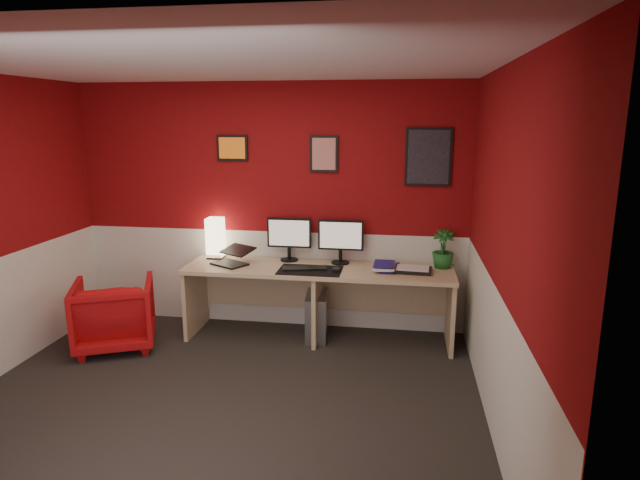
{
  "coord_description": "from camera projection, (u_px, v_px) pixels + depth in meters",
  "views": [
    {
      "loc": [
        1.33,
        -3.55,
        2.14
      ],
      "look_at": [
        0.6,
        1.21,
        1.05
      ],
      "focal_mm": 30.15,
      "sensor_mm": 36.0,
      "label": 1
    }
  ],
  "objects": [
    {
      "name": "book_bottom",
      "position": [
        377.0,
        268.0,
        5.12
      ],
      "size": [
        0.28,
        0.35,
        0.03
      ],
      "primitive_type": "imported",
      "rotation": [
        0.0,
        0.0,
        0.15
      ],
      "color": "navy",
      "rests_on": "desk"
    },
    {
      "name": "wall_front",
      "position": [
        57.0,
        348.0,
        2.12
      ],
      "size": [
        4.0,
        0.01,
        2.5
      ],
      "primitive_type": "cube",
      "color": "maroon",
      "rests_on": "ground"
    },
    {
      "name": "zen_tray",
      "position": [
        413.0,
        270.0,
        5.06
      ],
      "size": [
        0.37,
        0.27,
        0.03
      ],
      "primitive_type": "cube",
      "rotation": [
        0.0,
        0.0,
        -0.07
      ],
      "color": "black",
      "rests_on": "desk"
    },
    {
      "name": "mouse",
      "position": [
        336.0,
        270.0,
        5.05
      ],
      "size": [
        0.06,
        0.1,
        0.03
      ],
      "primitive_type": "cube",
      "rotation": [
        0.0,
        0.0,
        -0.01
      ],
      "color": "black",
      "rests_on": "desk_mat"
    },
    {
      "name": "armchair",
      "position": [
        114.0,
        314.0,
        5.1
      ],
      "size": [
        0.94,
        0.95,
        0.66
      ],
      "primitive_type": "imported",
      "rotation": [
        0.0,
        0.0,
        3.56
      ],
      "color": "red",
      "rests_on": "ground"
    },
    {
      "name": "ground",
      "position": [
        218.0,
        406.0,
        4.09
      ],
      "size": [
        4.0,
        3.5,
        0.01
      ],
      "primitive_type": "cube",
      "color": "black",
      "rests_on": "ground"
    },
    {
      "name": "potted_plant",
      "position": [
        443.0,
        249.0,
        5.15
      ],
      "size": [
        0.23,
        0.23,
        0.38
      ],
      "primitive_type": "imported",
      "rotation": [
        0.0,
        0.0,
        -0.12
      ],
      "color": "#19591E",
      "rests_on": "desk"
    },
    {
      "name": "wall_right",
      "position": [
        503.0,
        257.0,
        3.51
      ],
      "size": [
        0.01,
        3.5,
        2.5
      ],
      "primitive_type": "cube",
      "color": "maroon",
      "rests_on": "ground"
    },
    {
      "name": "ceiling",
      "position": [
        202.0,
        62.0,
        3.53
      ],
      "size": [
        4.0,
        3.5,
        0.01
      ],
      "primitive_type": "cube",
      "color": "white",
      "rests_on": "ground"
    },
    {
      "name": "desk_mat",
      "position": [
        310.0,
        270.0,
        5.09
      ],
      "size": [
        0.6,
        0.38,
        0.01
      ],
      "primitive_type": "cube",
      "color": "black",
      "rests_on": "desk"
    },
    {
      "name": "laptop",
      "position": [
        229.0,
        254.0,
        5.27
      ],
      "size": [
        0.4,
        0.37,
        0.22
      ],
      "primitive_type": "cube",
      "rotation": [
        0.0,
        0.0,
        -0.54
      ],
      "color": "black",
      "rests_on": "desk"
    },
    {
      "name": "monitor_right",
      "position": [
        341.0,
        235.0,
        5.29
      ],
      "size": [
        0.45,
        0.06,
        0.58
      ],
      "primitive_type": "cube",
      "color": "black",
      "rests_on": "desk"
    },
    {
      "name": "wainscot_back",
      "position": [
        272.0,
        278.0,
        5.66
      ],
      "size": [
        4.0,
        0.01,
        1.0
      ],
      "primitive_type": "cube",
      "color": "silver",
      "rests_on": "ground"
    },
    {
      "name": "monitor_left",
      "position": [
        289.0,
        233.0,
        5.39
      ],
      "size": [
        0.45,
        0.06,
        0.58
      ],
      "primitive_type": "cube",
      "color": "black",
      "rests_on": "desk"
    },
    {
      "name": "book_middle",
      "position": [
        373.0,
        266.0,
        5.1
      ],
      "size": [
        0.22,
        0.3,
        0.02
      ],
      "primitive_type": "imported",
      "rotation": [
        0.0,
        0.0,
        -0.03
      ],
      "color": "silver",
      "rests_on": "book_bottom"
    },
    {
      "name": "book_top",
      "position": [
        374.0,
        264.0,
        5.1
      ],
      "size": [
        0.2,
        0.27,
        0.02
      ],
      "primitive_type": "imported",
      "rotation": [
        0.0,
        0.0,
        -0.03
      ],
      "color": "navy",
      "rests_on": "book_middle"
    },
    {
      "name": "keyboard",
      "position": [
        304.0,
        268.0,
        5.12
      ],
      "size": [
        0.44,
        0.23,
        0.02
      ],
      "primitive_type": "cube",
      "rotation": [
        0.0,
        0.0,
        0.22
      ],
      "color": "black",
      "rests_on": "desk_mat"
    },
    {
      "name": "pc_tower",
      "position": [
        317.0,
        316.0,
        5.33
      ],
      "size": [
        0.24,
        0.47,
        0.45
      ],
      "primitive_type": "cube",
      "rotation": [
        0.0,
        0.0,
        0.1
      ],
      "color": "#99999E",
      "rests_on": "ground"
    },
    {
      "name": "wainscot_right",
      "position": [
        494.0,
        363.0,
        3.68
      ],
      "size": [
        0.01,
        3.5,
        1.0
      ],
      "primitive_type": "cube",
      "color": "silver",
      "rests_on": "ground"
    },
    {
      "name": "art_center",
      "position": [
        324.0,
        154.0,
        5.28
      ],
      "size": [
        0.28,
        0.02,
        0.36
      ],
      "primitive_type": "cube",
      "color": "red",
      "rests_on": "wall_back"
    },
    {
      "name": "wall_back",
      "position": [
        270.0,
        207.0,
        5.5
      ],
      "size": [
        4.0,
        0.01,
        2.5
      ],
      "primitive_type": "cube",
      "color": "maroon",
      "rests_on": "ground"
    },
    {
      "name": "art_left",
      "position": [
        232.0,
        148.0,
        5.41
      ],
      "size": [
        0.32,
        0.02,
        0.26
      ],
      "primitive_type": "cube",
      "color": "orange",
      "rests_on": "wall_back"
    },
    {
      "name": "shoji_lamp",
      "position": [
        216.0,
        239.0,
        5.52
      ],
      "size": [
        0.16,
        0.16,
        0.4
      ],
      "primitive_type": "cube",
      "color": "#FFE5B2",
      "rests_on": "desk"
    },
    {
      "name": "desk",
      "position": [
        318.0,
        303.0,
        5.28
      ],
      "size": [
        2.6,
        0.65,
        0.73
      ],
      "primitive_type": "cube",
      "color": "tan",
      "rests_on": "ground"
    },
    {
      "name": "art_right",
      "position": [
        428.0,
        157.0,
        5.13
      ],
      "size": [
        0.44,
        0.02,
        0.56
      ],
      "primitive_type": "cube",
      "color": "black",
      "rests_on": "wall_back"
    }
  ]
}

